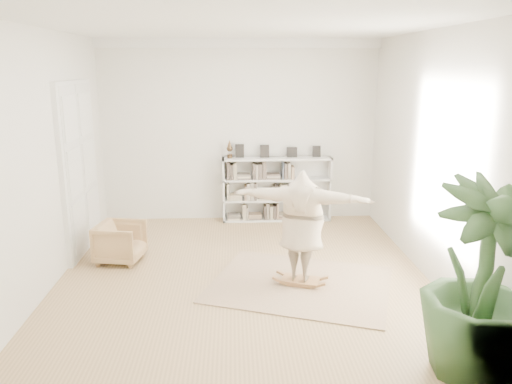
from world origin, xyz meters
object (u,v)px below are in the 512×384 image
bookshelf (277,190)px  rocker_board (300,280)px  person (302,223)px  houseplant (481,281)px  armchair (120,242)px

bookshelf → rocker_board: bearing=-88.7°
rocker_board → person: bearing=0.0°
person → houseplant: size_ratio=0.97×
rocker_board → person: person is taller
bookshelf → rocker_board: (0.07, -3.17, -0.56)m
rocker_board → houseplant: 2.81m
person → houseplant: 2.65m
bookshelf → houseplant: houseplant is taller
bookshelf → armchair: bearing=-142.0°
bookshelf → houseplant: bearing=-73.8°
rocker_board → houseplant: (1.48, -2.20, 0.95)m
houseplant → bookshelf: bearing=106.2°
armchair → person: bearing=-100.9°
bookshelf → person: person is taller
bookshelf → person: bearing=-88.7°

